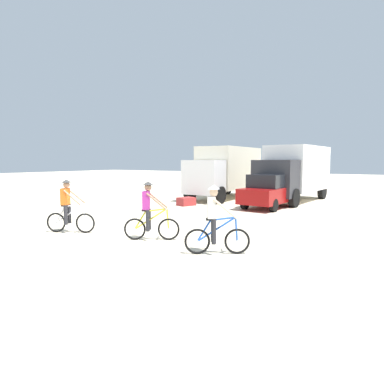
{
  "coord_description": "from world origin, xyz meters",
  "views": [
    {
      "loc": [
        7.89,
        -7.8,
        2.44
      ],
      "look_at": [
        0.37,
        4.37,
        1.1
      ],
      "focal_mm": 30.91,
      "sensor_mm": 36.0,
      "label": 1
    }
  ],
  "objects": [
    {
      "name": "cyclist_cowboy_hat",
      "position": [
        1.49,
        0.08,
        0.85
      ],
      "size": [
        1.52,
        0.94,
        1.82
      ],
      "color": "black",
      "rests_on": "ground"
    },
    {
      "name": "ground_plane",
      "position": [
        0.0,
        0.0,
        0.0
      ],
      "size": [
        120.0,
        120.0,
        0.0
      ],
      "primitive_type": "plane",
      "color": "beige"
    },
    {
      "name": "box_truck_avon_van",
      "position": [
        2.64,
        12.59,
        1.87
      ],
      "size": [
        3.03,
        6.95,
        3.35
      ],
      "color": "white",
      "rests_on": "ground"
    },
    {
      "name": "cyclist_orange_shirt",
      "position": [
        -1.54,
        -0.54,
        0.85
      ],
      "size": [
        1.59,
        0.84,
        1.82
      ],
      "color": "black",
      "rests_on": "ground"
    },
    {
      "name": "sedan_parked",
      "position": [
        2.31,
        8.98,
        0.88
      ],
      "size": [
        2.14,
        4.35,
        1.76
      ],
      "color": "maroon",
      "rests_on": "ground"
    },
    {
      "name": "supply_crate",
      "position": [
        -1.88,
        7.41,
        0.22
      ],
      "size": [
        0.94,
        1.06,
        0.45
      ],
      "primitive_type": "cube",
      "rotation": [
        0.0,
        0.0,
        2.8
      ],
      "color": "#9E2D2D",
      "rests_on": "ground"
    },
    {
      "name": "box_truck_cream_rv",
      "position": [
        -1.64,
        11.83,
        1.87
      ],
      "size": [
        2.49,
        6.79,
        3.35
      ],
      "color": "beige",
      "rests_on": "ground"
    },
    {
      "name": "cyclist_near_camera",
      "position": [
        3.93,
        -0.25,
        0.85
      ],
      "size": [
        1.49,
        0.99,
        1.82
      ],
      "color": "black",
      "rests_on": "ground"
    }
  ]
}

